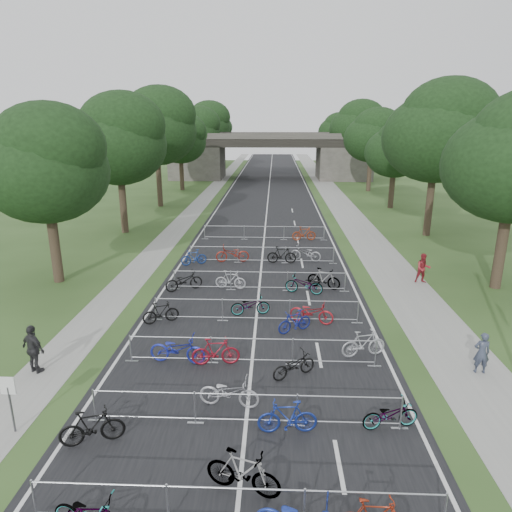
# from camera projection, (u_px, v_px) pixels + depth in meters

# --- Properties ---
(road) EXTENTS (11.00, 140.00, 0.01)m
(road) POSITION_uv_depth(u_px,v_px,m) (269.00, 193.00, 58.23)
(road) COLOR black
(road) RESTS_ON ground
(sidewalk_right) EXTENTS (3.00, 140.00, 0.01)m
(sidewalk_right) POSITION_uv_depth(u_px,v_px,m) (331.00, 193.00, 57.91)
(sidewalk_right) COLOR gray
(sidewalk_right) RESTS_ON ground
(sidewalk_left) EXTENTS (2.00, 140.00, 0.01)m
(sidewalk_left) POSITION_uv_depth(u_px,v_px,m) (210.00, 192.00, 58.53)
(sidewalk_left) COLOR gray
(sidewalk_left) RESTS_ON ground
(lane_markings) EXTENTS (0.12, 140.00, 0.00)m
(lane_markings) POSITION_uv_depth(u_px,v_px,m) (269.00, 193.00, 58.23)
(lane_markings) COLOR silver
(lane_markings) RESTS_ON ground
(overpass_bridge) EXTENTS (31.00, 8.00, 7.05)m
(overpass_bridge) POSITION_uv_depth(u_px,v_px,m) (270.00, 156.00, 71.59)
(overpass_bridge) COLOR #44413C
(overpass_bridge) RESTS_ON ground
(park_sign) EXTENTS (0.45, 0.06, 1.83)m
(park_sign) POSITION_uv_depth(u_px,v_px,m) (9.00, 394.00, 13.13)
(park_sign) COLOR #4C4C51
(park_sign) RESTS_ON ground
(tree_left_0) EXTENTS (6.72, 6.72, 10.25)m
(tree_left_0) POSITION_uv_depth(u_px,v_px,m) (46.00, 167.00, 24.20)
(tree_left_0) COLOR #33261C
(tree_left_0) RESTS_ON ground
(tree_left_1) EXTENTS (7.56, 7.56, 11.53)m
(tree_left_1) POSITION_uv_depth(u_px,v_px,m) (119.00, 141.00, 35.46)
(tree_left_1) COLOR #33261C
(tree_left_1) RESTS_ON ground
(tree_right_1) EXTENTS (8.18, 8.18, 12.47)m
(tree_right_1) POSITION_uv_depth(u_px,v_px,m) (439.00, 134.00, 34.32)
(tree_right_1) COLOR #33261C
(tree_right_1) RESTS_ON ground
(tree_left_2) EXTENTS (8.40, 8.40, 12.81)m
(tree_left_2) POSITION_uv_depth(u_px,v_px,m) (157.00, 128.00, 46.72)
(tree_left_2) COLOR #33261C
(tree_left_2) RESTS_ON ground
(tree_right_2) EXTENTS (6.16, 6.16, 9.39)m
(tree_right_2) POSITION_uv_depth(u_px,v_px,m) (396.00, 150.00, 46.37)
(tree_right_2) COLOR #33261C
(tree_right_2) RESTS_ON ground
(tree_left_3) EXTENTS (6.72, 6.72, 10.25)m
(tree_left_3) POSITION_uv_depth(u_px,v_px,m) (181.00, 140.00, 58.68)
(tree_left_3) COLOR #33261C
(tree_left_3) RESTS_ON ground
(tree_right_3) EXTENTS (7.17, 7.17, 10.93)m
(tree_right_3) POSITION_uv_depth(u_px,v_px,m) (373.00, 136.00, 57.58)
(tree_right_3) COLOR #33261C
(tree_right_3) RESTS_ON ground
(tree_left_4) EXTENTS (7.56, 7.56, 11.53)m
(tree_left_4) POSITION_uv_depth(u_px,v_px,m) (196.00, 131.00, 69.94)
(tree_left_4) COLOR #33261C
(tree_left_4) RESTS_ON ground
(tree_right_4) EXTENTS (8.18, 8.18, 12.47)m
(tree_right_4) POSITION_uv_depth(u_px,v_px,m) (357.00, 127.00, 68.80)
(tree_right_4) COLOR #33261C
(tree_right_4) RESTS_ON ground
(tree_left_5) EXTENTS (8.40, 8.40, 12.81)m
(tree_left_5) POSITION_uv_depth(u_px,v_px,m) (207.00, 125.00, 81.20)
(tree_left_5) COLOR #33261C
(tree_left_5) RESTS_ON ground
(tree_right_5) EXTENTS (6.16, 6.16, 9.39)m
(tree_right_5) POSITION_uv_depth(u_px,v_px,m) (345.00, 138.00, 80.85)
(tree_right_5) COLOR #33261C
(tree_right_5) RESTS_ON ground
(tree_left_6) EXTENTS (6.72, 6.72, 10.25)m
(tree_left_6) POSITION_uv_depth(u_px,v_px,m) (216.00, 133.00, 93.16)
(tree_left_6) COLOR #33261C
(tree_left_6) RESTS_ON ground
(tree_right_6) EXTENTS (7.17, 7.17, 10.93)m
(tree_right_6) POSITION_uv_depth(u_px,v_px,m) (336.00, 131.00, 92.06)
(tree_right_6) COLOR #33261C
(tree_right_6) RESTS_ON ground
(barrier_row_0) EXTENTS (9.70, 0.08, 1.10)m
(barrier_row_0) POSITION_uv_depth(u_px,v_px,m) (236.00, 507.00, 10.19)
(barrier_row_0) COLOR #ABAEB3
(barrier_row_0) RESTS_ON ground
(barrier_row_1) EXTENTS (9.70, 0.08, 1.10)m
(barrier_row_1) POSITION_uv_depth(u_px,v_px,m) (246.00, 409.00, 13.64)
(barrier_row_1) COLOR #ABAEB3
(barrier_row_1) RESTS_ON ground
(barrier_row_2) EXTENTS (9.70, 0.08, 1.10)m
(barrier_row_2) POSITION_uv_depth(u_px,v_px,m) (252.00, 351.00, 17.09)
(barrier_row_2) COLOR #ABAEB3
(barrier_row_2) RESTS_ON ground
(barrier_row_3) EXTENTS (9.70, 0.08, 1.10)m
(barrier_row_3) POSITION_uv_depth(u_px,v_px,m) (256.00, 310.00, 20.72)
(barrier_row_3) COLOR #ABAEB3
(barrier_row_3) RESTS_ON ground
(barrier_row_4) EXTENTS (9.70, 0.08, 1.10)m
(barrier_row_4) POSITION_uv_depth(u_px,v_px,m) (259.00, 281.00, 24.56)
(barrier_row_4) COLOR #ABAEB3
(barrier_row_4) RESTS_ON ground
(barrier_row_5) EXTENTS (9.70, 0.08, 1.10)m
(barrier_row_5) POSITION_uv_depth(u_px,v_px,m) (262.00, 255.00, 29.34)
(barrier_row_5) COLOR #ABAEB3
(barrier_row_5) RESTS_ON ground
(barrier_row_6) EXTENTS (9.70, 0.08, 1.10)m
(barrier_row_6) POSITION_uv_depth(u_px,v_px,m) (264.00, 233.00, 35.09)
(barrier_row_6) COLOR #ABAEB3
(barrier_row_6) RESTS_ON ground
(bike_1) EXTENTS (2.03, 1.12, 1.18)m
(bike_1) POSITION_uv_depth(u_px,v_px,m) (243.00, 472.00, 11.13)
(bike_1) COLOR #ABAEB3
(bike_1) RESTS_ON ground
(bike_4) EXTENTS (1.88, 1.06, 1.09)m
(bike_4) POSITION_uv_depth(u_px,v_px,m) (92.00, 427.00, 12.84)
(bike_4) COLOR black
(bike_4) RESTS_ON ground
(bike_5) EXTENTS (2.02, 0.91, 1.02)m
(bike_5) POSITION_uv_depth(u_px,v_px,m) (229.00, 392.00, 14.54)
(bike_5) COLOR #A9A9B1
(bike_5) RESTS_ON ground
(bike_6) EXTENTS (1.80, 0.63, 1.06)m
(bike_6) POSITION_uv_depth(u_px,v_px,m) (287.00, 417.00, 13.29)
(bike_6) COLOR navy
(bike_6) RESTS_ON ground
(bike_7) EXTENTS (1.82, 0.96, 0.91)m
(bike_7) POSITION_uv_depth(u_px,v_px,m) (390.00, 415.00, 13.53)
(bike_7) COLOR #ABAEB3
(bike_7) RESTS_ON ground
(bike_8) EXTENTS (2.22, 0.98, 1.13)m
(bike_8) POSITION_uv_depth(u_px,v_px,m) (178.00, 349.00, 17.18)
(bike_8) COLOR #1D27A0
(bike_8) RESTS_ON ground
(bike_9) EXTENTS (1.86, 0.72, 1.09)m
(bike_9) POSITION_uv_depth(u_px,v_px,m) (216.00, 352.00, 17.03)
(bike_9) COLOR maroon
(bike_9) RESTS_ON ground
(bike_10) EXTENTS (1.80, 1.41, 0.91)m
(bike_10) POSITION_uv_depth(u_px,v_px,m) (294.00, 365.00, 16.25)
(bike_10) COLOR black
(bike_10) RESTS_ON ground
(bike_11) EXTENTS (1.87, 0.95, 1.08)m
(bike_11) POSITION_uv_depth(u_px,v_px,m) (364.00, 344.00, 17.64)
(bike_11) COLOR #AAABB1
(bike_11) RESTS_ON ground
(bike_12) EXTENTS (1.69, 1.12, 0.99)m
(bike_12) POSITION_uv_depth(u_px,v_px,m) (161.00, 313.00, 20.60)
(bike_12) COLOR black
(bike_12) RESTS_ON ground
(bike_13) EXTENTS (1.94, 0.98, 0.97)m
(bike_13) POSITION_uv_depth(u_px,v_px,m) (250.00, 305.00, 21.47)
(bike_13) COLOR #ABAEB3
(bike_13) RESTS_ON ground
(bike_14) EXTENTS (1.66, 1.25, 0.99)m
(bike_14) POSITION_uv_depth(u_px,v_px,m) (295.00, 322.00, 19.70)
(bike_14) COLOR navy
(bike_14) RESTS_ON ground
(bike_15) EXTENTS (2.11, 1.19, 1.05)m
(bike_15) POSITION_uv_depth(u_px,v_px,m) (312.00, 312.00, 20.58)
(bike_15) COLOR maroon
(bike_15) RESTS_ON ground
(bike_16) EXTENTS (2.15, 1.58, 1.08)m
(bike_16) POSITION_uv_depth(u_px,v_px,m) (184.00, 281.00, 24.58)
(bike_16) COLOR black
(bike_16) RESTS_ON ground
(bike_17) EXTENTS (1.73, 0.66, 1.02)m
(bike_17) POSITION_uv_depth(u_px,v_px,m) (231.00, 280.00, 24.81)
(bike_17) COLOR #BABCC3
(bike_17) RESTS_ON ground
(bike_18) EXTENTS (2.13, 1.18, 1.06)m
(bike_18) POSITION_uv_depth(u_px,v_px,m) (304.00, 284.00, 24.08)
(bike_18) COLOR #ABAEB3
(bike_18) RESTS_ON ground
(bike_19) EXTENTS (1.92, 1.30, 1.13)m
(bike_19) POSITION_uv_depth(u_px,v_px,m) (324.00, 279.00, 24.86)
(bike_19) COLOR #ABAEB3
(bike_19) RESTS_ON ground
(bike_20) EXTENTS (1.71, 1.14, 1.00)m
(bike_20) POSITION_uv_depth(u_px,v_px,m) (194.00, 257.00, 28.93)
(bike_20) COLOR navy
(bike_20) RESTS_ON ground
(bike_21) EXTENTS (2.22, 0.98, 1.13)m
(bike_21) POSITION_uv_depth(u_px,v_px,m) (232.00, 254.00, 29.50)
(bike_21) COLOR maroon
(bike_21) RESTS_ON ground
(bike_22) EXTENTS (1.88, 0.59, 1.12)m
(bike_22) POSITION_uv_depth(u_px,v_px,m) (282.00, 255.00, 29.25)
(bike_22) COLOR black
(bike_22) RESTS_ON ground
(bike_23) EXTENTS (2.14, 1.25, 1.06)m
(bike_23) POSITION_uv_depth(u_px,v_px,m) (306.00, 253.00, 29.73)
(bike_23) COLOR gray
(bike_23) RESTS_ON ground
(bike_27) EXTENTS (1.87, 0.72, 1.10)m
(bike_27) POSITION_uv_depth(u_px,v_px,m) (304.00, 234.00, 34.83)
(bike_27) COLOR #963415
(bike_27) RESTS_ON ground
(pedestrian_a) EXTENTS (0.59, 0.41, 1.58)m
(pedestrian_a) POSITION_uv_depth(u_px,v_px,m) (482.00, 353.00, 16.43)
(pedestrian_a) COLOR #333A4D
(pedestrian_a) RESTS_ON ground
(pedestrian_b) EXTENTS (0.84, 0.66, 1.70)m
(pedestrian_b) POSITION_uv_depth(u_px,v_px,m) (423.00, 268.00, 25.65)
(pedestrian_b) COLOR maroon
(pedestrian_b) RESTS_ON ground
(pedestrian_c) EXTENTS (1.17, 0.88, 1.85)m
(pedestrian_c) POSITION_uv_depth(u_px,v_px,m) (34.00, 349.00, 16.41)
(pedestrian_c) COLOR #29292C
(pedestrian_c) RESTS_ON ground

